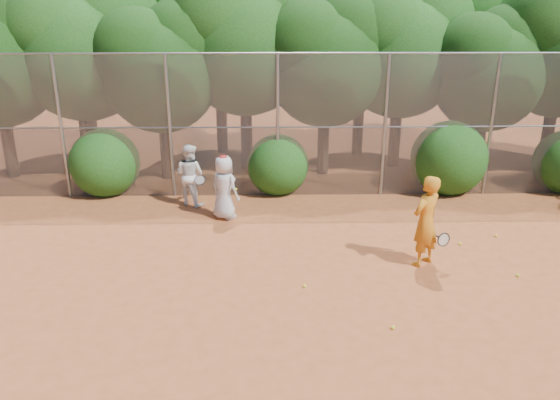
{
  "coord_description": "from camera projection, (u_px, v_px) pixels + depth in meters",
  "views": [
    {
      "loc": [
        -1.21,
        -8.98,
        5.23
      ],
      "look_at": [
        -1.0,
        2.5,
        1.1
      ],
      "focal_mm": 35.0,
      "sensor_mm": 36.0,
      "label": 1
    }
  ],
  "objects": [
    {
      "name": "player_teen",
      "position": [
        224.0,
        187.0,
        13.88
      ],
      "size": [
        0.97,
        0.91,
        1.69
      ],
      "rotation": [
        0.0,
        0.0,
        2.49
      ],
      "color": "silver",
      "rests_on": "ground"
    },
    {
      "name": "tree_10",
      "position": [
        220.0,
        22.0,
        19.02
      ],
      "size": [
        5.15,
        4.48,
        7.06
      ],
      "color": "black",
      "rests_on": "ground"
    },
    {
      "name": "ball_4",
      "position": [
        304.0,
        286.0,
        10.67
      ],
      "size": [
        0.07,
        0.07,
        0.07
      ],
      "primitive_type": "sphere",
      "color": "yellow",
      "rests_on": "ground"
    },
    {
      "name": "ball_1",
      "position": [
        460.0,
        244.0,
        12.56
      ],
      "size": [
        0.07,
        0.07,
        0.07
      ],
      "primitive_type": "sphere",
      "color": "yellow",
      "rests_on": "ground"
    },
    {
      "name": "tree_9",
      "position": [
        75.0,
        32.0,
        18.84
      ],
      "size": [
        4.83,
        4.2,
        6.62
      ],
      "color": "black",
      "rests_on": "ground"
    },
    {
      "name": "ball_5",
      "position": [
        496.0,
        236.0,
        12.99
      ],
      "size": [
        0.07,
        0.07,
        0.07
      ],
      "primitive_type": "sphere",
      "color": "yellow",
      "rests_on": "ground"
    },
    {
      "name": "tree_11",
      "position": [
        364.0,
        37.0,
        18.88
      ],
      "size": [
        4.64,
        4.03,
        6.35
      ],
      "color": "black",
      "rests_on": "ground"
    },
    {
      "name": "tree_1",
      "position": [
        83.0,
        41.0,
        16.75
      ],
      "size": [
        4.64,
        4.03,
        6.35
      ],
      "color": "black",
      "rests_on": "ground"
    },
    {
      "name": "tree_12",
      "position": [
        488.0,
        26.0,
        19.41
      ],
      "size": [
        5.02,
        4.37,
        6.88
      ],
      "color": "black",
      "rests_on": "ground"
    },
    {
      "name": "ground",
      "position": [
        336.0,
        300.0,
        10.24
      ],
      "size": [
        80.0,
        80.0,
        0.0
      ],
      "primitive_type": "plane",
      "color": "#9B4A23",
      "rests_on": "ground"
    },
    {
      "name": "tree_2",
      "position": [
        162.0,
        63.0,
        16.32
      ],
      "size": [
        3.99,
        3.47,
        5.47
      ],
      "color": "black",
      "rests_on": "ground"
    },
    {
      "name": "fence_back",
      "position": [
        309.0,
        125.0,
        15.19
      ],
      "size": [
        20.05,
        0.09,
        4.03
      ],
      "color": "gray",
      "rests_on": "ground"
    },
    {
      "name": "tree_3",
      "position": [
        246.0,
        33.0,
        17.04
      ],
      "size": [
        4.89,
        4.26,
        6.7
      ],
      "color": "black",
      "rests_on": "ground"
    },
    {
      "name": "ball_0",
      "position": [
        518.0,
        275.0,
        11.09
      ],
      "size": [
        0.07,
        0.07,
        0.07
      ],
      "primitive_type": "sphere",
      "color": "yellow",
      "rests_on": "ground"
    },
    {
      "name": "bush_2",
      "position": [
        449.0,
        155.0,
        15.87
      ],
      "size": [
        2.2,
        2.2,
        2.2
      ],
      "primitive_type": "sphere",
      "color": "#164611",
      "rests_on": "ground"
    },
    {
      "name": "tree_6",
      "position": [
        490.0,
        65.0,
        16.72
      ],
      "size": [
        3.86,
        3.36,
        5.29
      ],
      "color": "black",
      "rests_on": "ground"
    },
    {
      "name": "tree_4",
      "position": [
        327.0,
        55.0,
        16.73
      ],
      "size": [
        4.19,
        3.64,
        5.73
      ],
      "color": "black",
      "rests_on": "ground"
    },
    {
      "name": "tree_5",
      "position": [
        403.0,
        43.0,
        17.43
      ],
      "size": [
        4.51,
        3.92,
        6.17
      ],
      "color": "black",
      "rests_on": "ground"
    },
    {
      "name": "ball_2",
      "position": [
        393.0,
        327.0,
        9.3
      ],
      "size": [
        0.07,
        0.07,
        0.07
      ],
      "primitive_type": "sphere",
      "color": "yellow",
      "rests_on": "ground"
    },
    {
      "name": "player_yellow",
      "position": [
        426.0,
        221.0,
        11.33
      ],
      "size": [
        0.93,
        0.82,
        1.97
      ],
      "rotation": [
        0.0,
        0.0,
        3.84
      ],
      "color": "orange",
      "rests_on": "ground"
    },
    {
      "name": "bush_1",
      "position": [
        278.0,
        162.0,
        15.85
      ],
      "size": [
        1.8,
        1.8,
        1.8
      ],
      "primitive_type": "sphere",
      "color": "#164611",
      "rests_on": "ground"
    },
    {
      "name": "bush_0",
      "position": [
        105.0,
        160.0,
        15.73
      ],
      "size": [
        2.0,
        2.0,
        2.0
      ],
      "primitive_type": "sphere",
      "color": "#164611",
      "rests_on": "ground"
    },
    {
      "name": "player_white",
      "position": [
        190.0,
        175.0,
        14.84
      ],
      "size": [
        1.04,
        0.96,
        1.71
      ],
      "rotation": [
        0.0,
        0.0,
        2.64
      ],
      "color": "white",
      "rests_on": "ground"
    }
  ]
}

